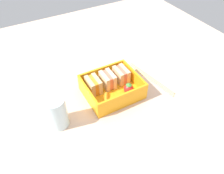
% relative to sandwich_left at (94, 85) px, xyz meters
% --- Properties ---
extents(ground_plane, '(1.20, 1.20, 0.02)m').
position_rel_sandwich_left_xyz_m(ground_plane, '(0.05, -0.03, -0.05)').
color(ground_plane, beige).
extents(bento_tray, '(0.16, 0.14, 0.01)m').
position_rel_sandwich_left_xyz_m(bento_tray, '(0.05, -0.03, -0.03)').
color(bento_tray, '#F7A119').
rests_on(bento_tray, ground_plane).
extents(bento_rim, '(0.16, 0.14, 0.04)m').
position_rel_sandwich_left_xyz_m(bento_rim, '(0.05, -0.03, -0.00)').
color(bento_rim, '#F7A119').
rests_on(bento_rim, bento_tray).
extents(sandwich_left, '(0.04, 0.05, 0.05)m').
position_rel_sandwich_left_xyz_m(sandwich_left, '(0.00, 0.00, 0.00)').
color(sandwich_left, '#DEBD82').
rests_on(sandwich_left, bento_tray).
extents(sandwich_center_left, '(0.04, 0.05, 0.05)m').
position_rel_sandwich_left_xyz_m(sandwich_center_left, '(0.05, 0.00, 0.00)').
color(sandwich_center_left, beige).
rests_on(sandwich_center_left, bento_tray).
extents(sandwich_center, '(0.04, 0.05, 0.05)m').
position_rel_sandwich_left_xyz_m(sandwich_center, '(0.10, 0.00, 0.00)').
color(sandwich_center, '#DEB58D').
rests_on(sandwich_center, bento_tray).
extents(carrot_stick_far_left, '(0.03, 0.04, 0.01)m').
position_rel_sandwich_left_xyz_m(carrot_stick_far_left, '(0.01, -0.05, -0.02)').
color(carrot_stick_far_left, orange).
rests_on(carrot_stick_far_left, bento_tray).
extents(strawberry_far_left, '(0.03, 0.03, 0.04)m').
position_rel_sandwich_left_xyz_m(strawberry_far_left, '(0.09, -0.06, -0.01)').
color(strawberry_far_left, red).
rests_on(strawberry_far_left, bento_tray).
extents(chopstick_pair, '(0.05, 0.20, 0.01)m').
position_rel_sandwich_left_xyz_m(chopstick_pair, '(0.20, -0.03, -0.03)').
color(chopstick_pair, tan).
rests_on(chopstick_pair, ground_plane).
extents(drinking_glass, '(0.06, 0.06, 0.09)m').
position_rel_sandwich_left_xyz_m(drinking_glass, '(-0.13, -0.06, 0.01)').
color(drinking_glass, silver).
rests_on(drinking_glass, ground_plane).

